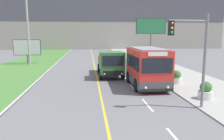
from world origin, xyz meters
TOP-DOWN VIEW (x-y plane):
  - apartment_block_background at (0.00, 62.43)m, footprint 80.00×8.04m
  - city_bus at (3.96, 12.48)m, footprint 2.65×5.51m
  - dump_truck at (1.43, 16.88)m, footprint 2.43×6.47m
  - utility_pole_far at (-9.00, 26.65)m, footprint 1.80×0.28m
  - traffic_light_mast at (5.07, 6.85)m, footprint 2.28×0.32m
  - billboard_large at (9.95, 32.23)m, footprint 5.22×0.24m
  - billboard_small at (-9.75, 28.52)m, footprint 3.93×0.24m
  - planter_round_near at (6.83, 8.37)m, footprint 0.96×0.96m
  - planter_round_second at (6.75, 13.05)m, footprint 0.97×0.97m
  - planter_round_third at (6.80, 17.73)m, footprint 0.87×0.87m
  - planter_round_far at (6.63, 22.40)m, footprint 0.87×0.87m

SIDE VIEW (x-z plane):
  - planter_round_far at x=6.63m, z-range 0.02..1.15m
  - planter_round_second at x=6.75m, z-range 0.01..1.16m
  - planter_round_third at x=6.80m, z-range 0.02..1.17m
  - planter_round_near at x=6.83m, z-range 0.01..1.19m
  - dump_truck at x=1.43m, z-range 0.01..2.64m
  - city_bus at x=3.96m, z-range 0.02..3.23m
  - billboard_small at x=-9.75m, z-range 0.56..4.13m
  - traffic_light_mast at x=5.07m, z-range 0.76..6.20m
  - utility_pole_far at x=-9.00m, z-range 0.05..9.10m
  - billboard_large at x=9.95m, z-range 1.92..8.92m
  - apartment_block_background at x=0.00m, z-range 0.00..22.50m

